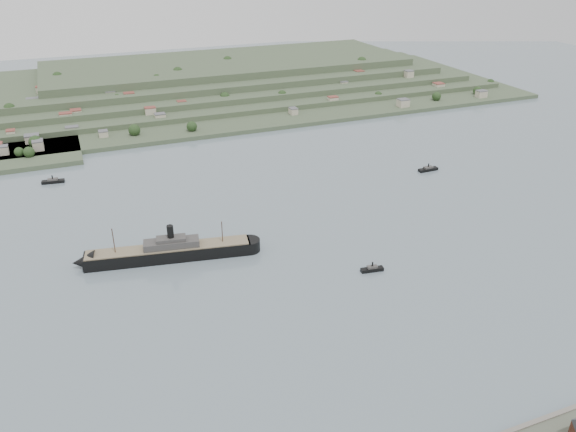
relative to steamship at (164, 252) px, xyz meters
name	(u,v)px	position (x,y,z in m)	size (l,w,h in m)	color
ground	(328,253)	(91.52, -28.81, -4.77)	(1400.00, 1400.00, 0.00)	slate
far_peninsula	(206,84)	(119.43, 364.29, 7.11)	(760.00, 309.00, 30.00)	#3A4B32
steamship	(164,252)	(0.00, 0.00, 0.00)	(107.16, 29.90, 25.84)	black
tugboat	(372,269)	(105.94, -56.47, -3.35)	(13.35, 5.35, 5.84)	black
ferry_west	(53,181)	(-57.87, 144.89, -3.28)	(16.98, 6.77, 6.19)	black
ferry_east	(428,169)	(222.48, 58.94, -3.27)	(16.77, 5.11, 6.24)	black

